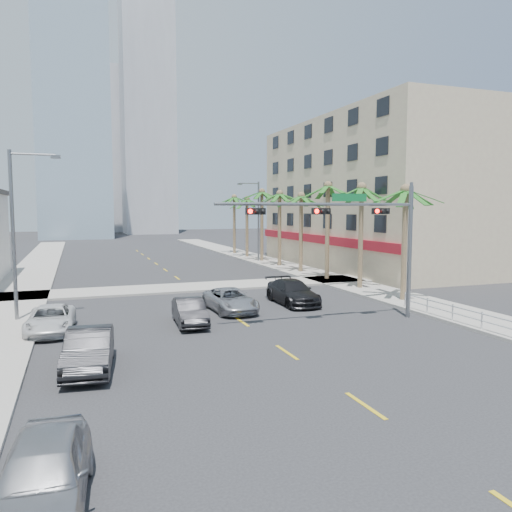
{
  "coord_description": "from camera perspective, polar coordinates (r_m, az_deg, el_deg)",
  "views": [
    {
      "loc": [
        -8.1,
        -14.66,
        5.96
      ],
      "look_at": [
        0.75,
        9.86,
        3.5
      ],
      "focal_mm": 35.0,
      "sensor_mm": 36.0,
      "label": 1
    }
  ],
  "objects": [
    {
      "name": "tower_far_center",
      "position": [
        140.56,
        -18.0,
        11.27
      ],
      "size": [
        16.0,
        16.0,
        42.0
      ],
      "primitive_type": "cube",
      "color": "#ADADB2",
      "rests_on": "ground"
    },
    {
      "name": "guardrail",
      "position": [
        28.16,
        21.56,
        -5.81
      ],
      "size": [
        0.08,
        8.08,
        1.0
      ],
      "color": "silver",
      "rests_on": "ground"
    },
    {
      "name": "palm_tree_2",
      "position": [
        42.01,
        8.22,
        7.82
      ],
      "size": [
        4.8,
        4.8,
        8.52
      ],
      "color": "brown",
      "rests_on": "ground"
    },
    {
      "name": "building_right",
      "position": [
        53.87,
        14.23,
        6.86
      ],
      "size": [
        15.25,
        28.0,
        15.0
      ],
      "color": "#C4AA8A",
      "rests_on": "ground"
    },
    {
      "name": "palm_tree_4",
      "position": [
        51.4,
        2.72,
        7.02
      ],
      "size": [
        4.8,
        4.8,
        8.16
      ],
      "color": "brown",
      "rests_on": "ground"
    },
    {
      "name": "car_parked_mid",
      "position": [
        19.73,
        -18.55,
        -10.16
      ],
      "size": [
        2.1,
        4.79,
        1.53
      ],
      "primitive_type": "imported",
      "rotation": [
        0.0,
        0.0,
        -0.11
      ],
      "color": "black",
      "rests_on": "ground"
    },
    {
      "name": "palm_tree_6",
      "position": [
        61.13,
        -1.05,
        6.44
      ],
      "size": [
        4.8,
        4.8,
        7.8
      ],
      "color": "brown",
      "rests_on": "ground"
    },
    {
      "name": "car_lane_right",
      "position": [
        31.55,
        4.18,
        -4.13
      ],
      "size": [
        2.13,
        5.18,
        1.5
      ],
      "primitive_type": "imported",
      "rotation": [
        0.0,
        0.0,
        -0.01
      ],
      "color": "black",
      "rests_on": "ground"
    },
    {
      "name": "car_lane_center",
      "position": [
        29.2,
        -2.94,
        -5.05
      ],
      "size": [
        2.46,
        4.92,
        1.34
      ],
      "primitive_type": "imported",
      "rotation": [
        0.0,
        0.0,
        0.05
      ],
      "color": "#ABACB0",
      "rests_on": "ground"
    },
    {
      "name": "tower_far_left",
      "position": [
        111.13,
        -20.18,
        14.41
      ],
      "size": [
        14.0,
        14.0,
        48.0
      ],
      "primitive_type": "cube",
      "color": "#99B2C6",
      "rests_on": "ground"
    },
    {
      "name": "palm_tree_3",
      "position": [
        46.64,
        5.19,
        6.75
      ],
      "size": [
        4.8,
        4.8,
        7.8
      ],
      "color": "brown",
      "rests_on": "ground"
    },
    {
      "name": "sidewalk_cross",
      "position": [
        38.0,
        -7.31,
        -3.56
      ],
      "size": [
        80.0,
        4.0,
        0.15
      ],
      "primitive_type": "cube",
      "color": "gray",
      "rests_on": "ground"
    },
    {
      "name": "streetlight_left",
      "position": [
        28.82,
        -25.64,
        3.07
      ],
      "size": [
        2.55,
        0.25,
        9.0
      ],
      "color": "slate",
      "rests_on": "ground"
    },
    {
      "name": "car_parked_far",
      "position": [
        26.21,
        -22.41,
        -6.72
      ],
      "size": [
        2.35,
        4.72,
        1.29
      ],
      "primitive_type": "imported",
      "rotation": [
        0.0,
        0.0,
        -0.05
      ],
      "color": "silver",
      "rests_on": "ground"
    },
    {
      "name": "palm_tree_5",
      "position": [
        56.25,
        0.67,
        7.24
      ],
      "size": [
        4.8,
        4.8,
        8.52
      ],
      "color": "brown",
      "rests_on": "ground"
    },
    {
      "name": "palm_tree_7",
      "position": [
        66.08,
        -2.51,
        6.66
      ],
      "size": [
        4.8,
        4.8,
        8.16
      ],
      "color": "brown",
      "rests_on": "ground"
    },
    {
      "name": "sidewalk_left",
      "position": [
        35.37,
        -25.97,
        -4.74
      ],
      "size": [
        4.0,
        120.0,
        0.15
      ],
      "primitive_type": "cube",
      "color": "gray",
      "rests_on": "ground"
    },
    {
      "name": "streetlight_right",
      "position": [
        56.02,
        0.09,
        4.47
      ],
      "size": [
        2.55,
        0.25,
        9.0
      ],
      "color": "slate",
      "rests_on": "ground"
    },
    {
      "name": "traffic_signal_mast",
      "position": [
        26.55,
        11.72,
        3.34
      ],
      "size": [
        11.12,
        0.54,
        7.2
      ],
      "color": "slate",
      "rests_on": "ground"
    },
    {
      "name": "ground",
      "position": [
        17.77,
        8.83,
        -14.26
      ],
      "size": [
        260.0,
        260.0,
        0.0
      ],
      "primitive_type": "plane",
      "color": "#262628",
      "rests_on": "ground"
    },
    {
      "name": "car_lane_left",
      "position": [
        26.1,
        -7.58,
        -6.34
      ],
      "size": [
        1.68,
        4.18,
        1.35
      ],
      "primitive_type": "imported",
      "rotation": [
        0.0,
        0.0,
        -0.06
      ],
      "color": "black",
      "rests_on": "ground"
    },
    {
      "name": "car_parked_near",
      "position": [
        11.5,
        -23.19,
        -21.99
      ],
      "size": [
        2.11,
        4.53,
        1.5
      ],
      "primitive_type": "imported",
      "rotation": [
        0.0,
        0.0,
        -0.08
      ],
      "color": "#A5A6AA",
      "rests_on": "ground"
    },
    {
      "name": "tower_far_right",
      "position": [
        128.1,
        -12.3,
        16.08
      ],
      "size": [
        12.0,
        12.0,
        60.0
      ],
      "primitive_type": "cube",
      "color": "#ADADB2",
      "rests_on": "ground"
    },
    {
      "name": "sidewalk_right",
      "position": [
        40.49,
        10.17,
        -3.05
      ],
      "size": [
        4.0,
        120.0,
        0.15
      ],
      "primitive_type": "cube",
      "color": "gray",
      "rests_on": "ground"
    },
    {
      "name": "palm_tree_0",
      "position": [
        33.16,
        16.75,
        7.1
      ],
      "size": [
        4.8,
        4.8,
        7.8
      ],
      "color": "brown",
      "rests_on": "ground"
    },
    {
      "name": "palm_tree_1",
      "position": [
        37.48,
        11.99,
        7.52
      ],
      "size": [
        4.8,
        4.8,
        8.16
      ],
      "color": "brown",
      "rests_on": "ground"
    }
  ]
}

